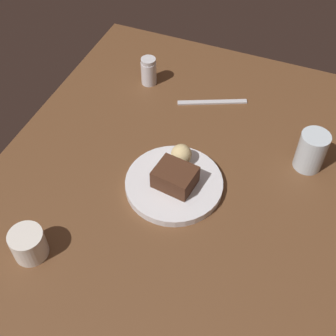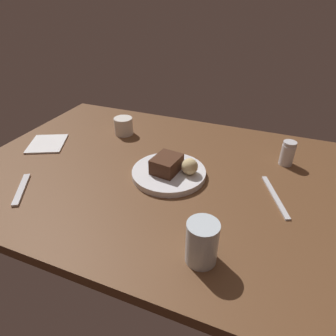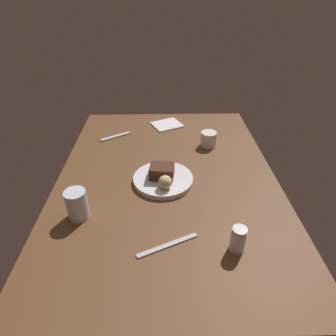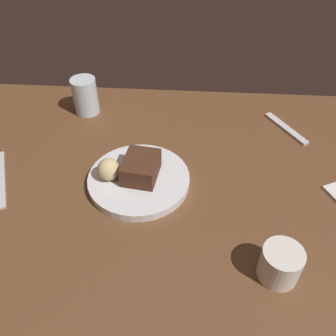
{
  "view_description": "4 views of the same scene",
  "coord_description": "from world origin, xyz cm",
  "px_view_note": "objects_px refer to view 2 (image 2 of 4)",
  "views": [
    {
      "loc": [
        -57.55,
        -24.64,
        85.37
      ],
      "look_at": [
        4.63,
        0.49,
        7.26
      ],
      "focal_mm": 48.36,
      "sensor_mm": 36.0,
      "label": 1
    },
    {
      "loc": [
        30.74,
        -70.59,
        52.87
      ],
      "look_at": [
        4.57,
        -5.42,
        8.35
      ],
      "focal_mm": 31.15,
      "sensor_mm": 36.0,
      "label": 2
    },
    {
      "loc": [
        90.17,
        -1.76,
        67.87
      ],
      "look_at": [
        1.45,
        0.35,
        7.86
      ],
      "focal_mm": 30.56,
      "sensor_mm": 36.0,
      "label": 3
    },
    {
      "loc": [
        -7.14,
        53.68,
        59.34
      ],
      "look_at": [
        -3.13,
        -2.46,
        7.1
      ],
      "focal_mm": 37.85,
      "sensor_mm": 36.0,
      "label": 4
    }
  ],
  "objects_px": {
    "salt_shaker": "(288,153)",
    "water_glass": "(202,242)",
    "chocolate_cake_slice": "(167,164)",
    "folded_napkin": "(47,144)",
    "coffee_cup": "(124,126)",
    "dessert_plate": "(169,173)",
    "butter_knife": "(275,196)",
    "bread_roll": "(190,166)",
    "dessert_spoon": "(21,189)"
  },
  "relations": [
    {
      "from": "salt_shaker",
      "to": "water_glass",
      "type": "bearing_deg",
      "value": -106.94
    },
    {
      "from": "chocolate_cake_slice",
      "to": "folded_napkin",
      "type": "xyz_separation_m",
      "value": [
        -0.48,
        0.03,
        -0.04
      ]
    },
    {
      "from": "coffee_cup",
      "to": "dessert_plate",
      "type": "bearing_deg",
      "value": -37.51
    },
    {
      "from": "chocolate_cake_slice",
      "to": "salt_shaker",
      "type": "bearing_deg",
      "value": 32.23
    },
    {
      "from": "coffee_cup",
      "to": "butter_knife",
      "type": "xyz_separation_m",
      "value": [
        0.58,
        -0.2,
        -0.03
      ]
    },
    {
      "from": "bread_roll",
      "to": "butter_knife",
      "type": "bearing_deg",
      "value": 0.73
    },
    {
      "from": "chocolate_cake_slice",
      "to": "coffee_cup",
      "type": "distance_m",
      "value": 0.34
    },
    {
      "from": "coffee_cup",
      "to": "chocolate_cake_slice",
      "type": "bearing_deg",
      "value": -38.65
    },
    {
      "from": "coffee_cup",
      "to": "butter_knife",
      "type": "height_order",
      "value": "coffee_cup"
    },
    {
      "from": "dessert_plate",
      "to": "chocolate_cake_slice",
      "type": "height_order",
      "value": "chocolate_cake_slice"
    },
    {
      "from": "water_glass",
      "to": "butter_knife",
      "type": "bearing_deg",
      "value": 65.35
    },
    {
      "from": "water_glass",
      "to": "coffee_cup",
      "type": "xyz_separation_m",
      "value": [
        -0.45,
        0.48,
        -0.02
      ]
    },
    {
      "from": "salt_shaker",
      "to": "butter_knife",
      "type": "height_order",
      "value": "salt_shaker"
    },
    {
      "from": "bread_roll",
      "to": "water_glass",
      "type": "xyz_separation_m",
      "value": [
        0.12,
        -0.28,
        0.01
      ]
    },
    {
      "from": "chocolate_cake_slice",
      "to": "butter_knife",
      "type": "xyz_separation_m",
      "value": [
        0.32,
        0.01,
        -0.04
      ]
    },
    {
      "from": "coffee_cup",
      "to": "butter_knife",
      "type": "relative_size",
      "value": 0.37
    },
    {
      "from": "dessert_spoon",
      "to": "butter_knife",
      "type": "bearing_deg",
      "value": 77.22
    },
    {
      "from": "butter_knife",
      "to": "folded_napkin",
      "type": "height_order",
      "value": "folded_napkin"
    },
    {
      "from": "water_glass",
      "to": "folded_napkin",
      "type": "bearing_deg",
      "value": 156.13
    },
    {
      "from": "folded_napkin",
      "to": "dessert_plate",
      "type": "bearing_deg",
      "value": -2.88
    },
    {
      "from": "dessert_spoon",
      "to": "salt_shaker",
      "type": "bearing_deg",
      "value": 89.94
    },
    {
      "from": "water_glass",
      "to": "dessert_spoon",
      "type": "height_order",
      "value": "water_glass"
    },
    {
      "from": "dessert_spoon",
      "to": "coffee_cup",
      "type": "bearing_deg",
      "value": 136.13
    },
    {
      "from": "dessert_plate",
      "to": "salt_shaker",
      "type": "relative_size",
      "value": 2.79
    },
    {
      "from": "chocolate_cake_slice",
      "to": "bread_roll",
      "type": "relative_size",
      "value": 1.81
    },
    {
      "from": "dessert_spoon",
      "to": "chocolate_cake_slice",
      "type": "bearing_deg",
      "value": 89.78
    },
    {
      "from": "bread_roll",
      "to": "water_glass",
      "type": "bearing_deg",
      "value": -67.03
    },
    {
      "from": "chocolate_cake_slice",
      "to": "bread_roll",
      "type": "distance_m",
      "value": 0.07
    },
    {
      "from": "butter_knife",
      "to": "folded_napkin",
      "type": "xyz_separation_m",
      "value": [
        -0.8,
        0.01,
        0.0
      ]
    },
    {
      "from": "dessert_plate",
      "to": "coffee_cup",
      "type": "xyz_separation_m",
      "value": [
        -0.27,
        0.21,
        0.02
      ]
    },
    {
      "from": "chocolate_cake_slice",
      "to": "coffee_cup",
      "type": "relative_size",
      "value": 1.25
    },
    {
      "from": "dessert_plate",
      "to": "butter_knife",
      "type": "bearing_deg",
      "value": 1.87
    },
    {
      "from": "coffee_cup",
      "to": "folded_napkin",
      "type": "relative_size",
      "value": 0.5
    },
    {
      "from": "bread_roll",
      "to": "water_glass",
      "type": "distance_m",
      "value": 0.3
    },
    {
      "from": "dessert_plate",
      "to": "butter_knife",
      "type": "height_order",
      "value": "dessert_plate"
    },
    {
      "from": "bread_roll",
      "to": "coffee_cup",
      "type": "xyz_separation_m",
      "value": [
        -0.34,
        0.2,
        -0.01
      ]
    },
    {
      "from": "folded_napkin",
      "to": "chocolate_cake_slice",
      "type": "bearing_deg",
      "value": -3.42
    },
    {
      "from": "dessert_plate",
      "to": "folded_napkin",
      "type": "xyz_separation_m",
      "value": [
        -0.49,
        0.02,
        -0.01
      ]
    },
    {
      "from": "dessert_plate",
      "to": "folded_napkin",
      "type": "distance_m",
      "value": 0.49
    },
    {
      "from": "salt_shaker",
      "to": "folded_napkin",
      "type": "bearing_deg",
      "value": -167.52
    },
    {
      "from": "coffee_cup",
      "to": "butter_knife",
      "type": "bearing_deg",
      "value": -18.79
    },
    {
      "from": "coffee_cup",
      "to": "folded_napkin",
      "type": "bearing_deg",
      "value": -139.87
    },
    {
      "from": "butter_knife",
      "to": "water_glass",
      "type": "bearing_deg",
      "value": 131.24
    },
    {
      "from": "chocolate_cake_slice",
      "to": "dessert_spoon",
      "type": "height_order",
      "value": "chocolate_cake_slice"
    },
    {
      "from": "water_glass",
      "to": "folded_napkin",
      "type": "xyz_separation_m",
      "value": [
        -0.67,
        0.3,
        -0.05
      ]
    },
    {
      "from": "salt_shaker",
      "to": "water_glass",
      "type": "height_order",
      "value": "water_glass"
    },
    {
      "from": "bread_roll",
      "to": "butter_knife",
      "type": "distance_m",
      "value": 0.25
    },
    {
      "from": "water_glass",
      "to": "folded_napkin",
      "type": "height_order",
      "value": "water_glass"
    },
    {
      "from": "coffee_cup",
      "to": "folded_napkin",
      "type": "distance_m",
      "value": 0.29
    },
    {
      "from": "salt_shaker",
      "to": "water_glass",
      "type": "relative_size",
      "value": 0.81
    }
  ]
}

